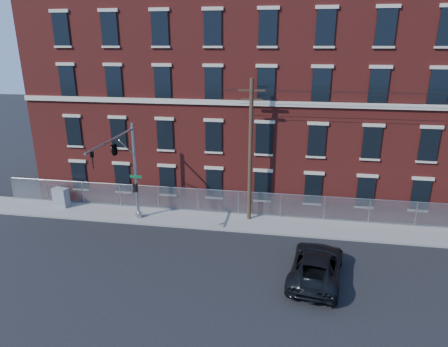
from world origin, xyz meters
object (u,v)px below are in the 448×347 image
at_px(traffic_signal_mast, 120,157).
at_px(utility_pole_near, 250,149).
at_px(pickup_truck, 316,265).
at_px(utility_cabinet, 61,197).

xyz_separation_m(traffic_signal_mast, utility_pole_near, (8.00, 3.42, -0.05)).
height_order(pickup_truck, utility_cabinet, utility_cabinet).
height_order(traffic_signal_mast, utility_pole_near, utility_pole_near).
distance_m(traffic_signal_mast, pickup_truck, 13.63).
bearing_deg(utility_pole_near, pickup_truck, -57.15).
relative_size(traffic_signal_mast, pickup_truck, 1.23).
bearing_deg(utility_cabinet, utility_pole_near, 12.08).
bearing_deg(utility_pole_near, traffic_signal_mast, -156.86).
bearing_deg(pickup_truck, utility_pole_near, -48.01).
xyz_separation_m(traffic_signal_mast, utility_cabinet, (-6.70, 3.26, -4.52)).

